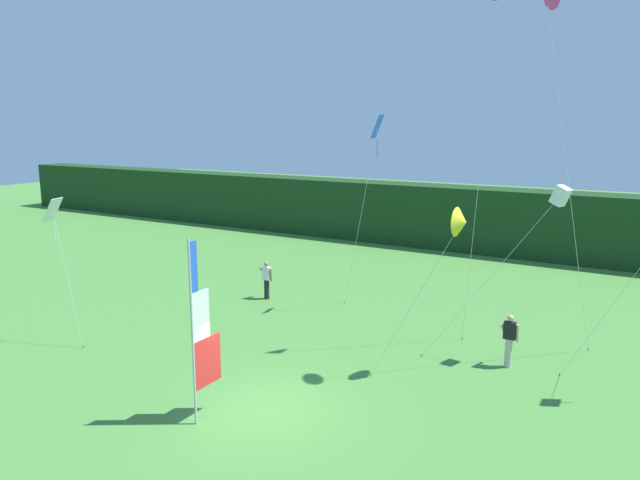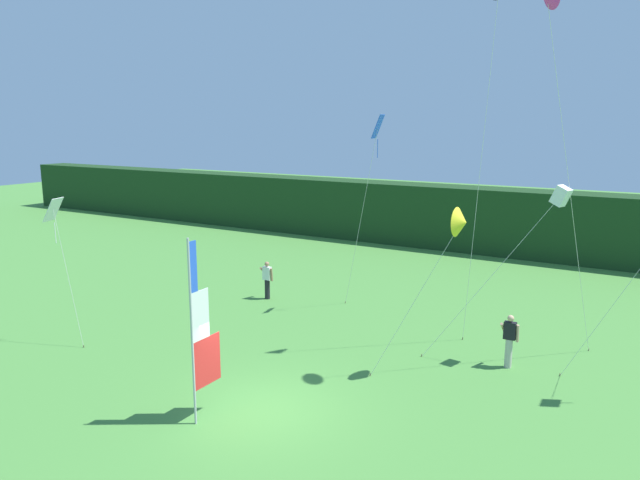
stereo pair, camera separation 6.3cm
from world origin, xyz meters
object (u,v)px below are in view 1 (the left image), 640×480
person_near_banner (267,279)px  kite_white_box_3 (560,197)px  kite_yellow_delta_1 (461,223)px  kite_white_diamond_5 (54,215)px  person_mid_field (509,339)px  kite_blue_diamond_4 (376,135)px  banner_flag (201,334)px

person_near_banner → kite_white_box_3: kite_white_box_3 is taller
person_near_banner → kite_yellow_delta_1: kite_yellow_delta_1 is taller
kite_white_box_3 → kite_white_diamond_5: kite_white_box_3 is taller
person_near_banner → person_mid_field: 10.83m
kite_yellow_delta_1 → kite_white_diamond_5: 13.21m
kite_white_box_3 → kite_blue_diamond_4: size_ratio=0.73×
kite_yellow_delta_1 → kite_white_box_3: kite_white_box_3 is taller
kite_blue_diamond_4 → person_near_banner: bearing=-168.3°
kite_white_box_3 → kite_blue_diamond_4: bearing=164.0°
kite_yellow_delta_1 → kite_white_diamond_5: (-12.58, -4.03, -0.25)m
person_near_banner → kite_white_diamond_5: (-3.17, -7.60, 3.52)m
banner_flag → kite_white_diamond_5: size_ratio=0.96×
kite_white_box_3 → person_mid_field: bearing=-133.3°
kite_yellow_delta_1 → kite_white_diamond_5: size_ratio=1.02×
person_near_banner → kite_white_box_3: size_ratio=0.29×
kite_yellow_delta_1 → person_mid_field: bearing=50.1°
banner_flag → kite_blue_diamond_4: kite_blue_diamond_4 is taller
person_mid_field → kite_white_box_3: (0.97, 1.03, 4.34)m
banner_flag → kite_white_box_3: (6.85, 8.31, 2.96)m
banner_flag → kite_white_diamond_5: kite_white_diamond_5 is taller
banner_flag → person_mid_field: 9.46m
kite_blue_diamond_4 → person_mid_field: bearing=-26.7°
kite_yellow_delta_1 → kite_blue_diamond_4: 7.01m
kite_white_box_3 → kite_white_diamond_5: bearing=-156.2°
banner_flag → person_mid_field: banner_flag is taller
banner_flag → kite_yellow_delta_1: (4.65, 5.82, 2.36)m
banner_flag → person_mid_field: (5.87, 7.28, -1.38)m
kite_white_box_3 → kite_white_diamond_5: size_ratio=1.13×
kite_blue_diamond_4 → kite_white_diamond_5: kite_blue_diamond_4 is taller
banner_flag → kite_yellow_delta_1: bearing=51.4°
person_mid_field → kite_yellow_delta_1: bearing=-129.9°
person_mid_field → kite_white_diamond_5: kite_white_diamond_5 is taller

